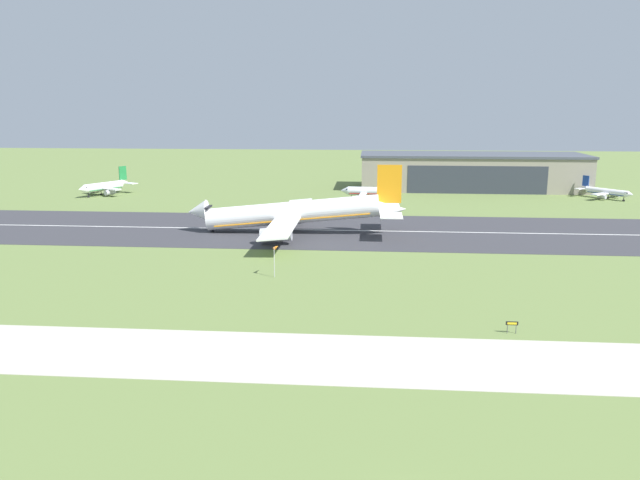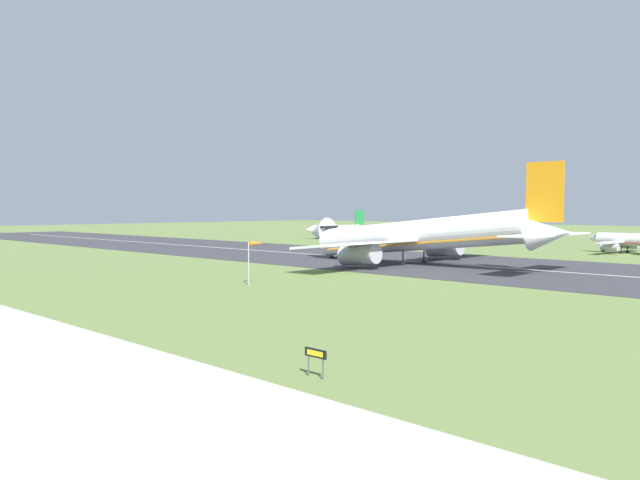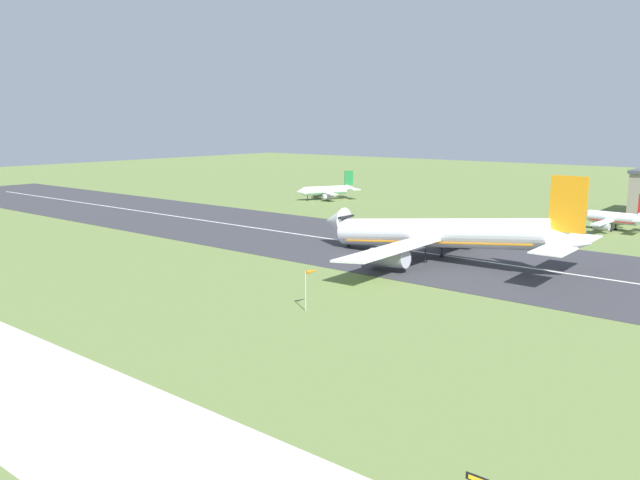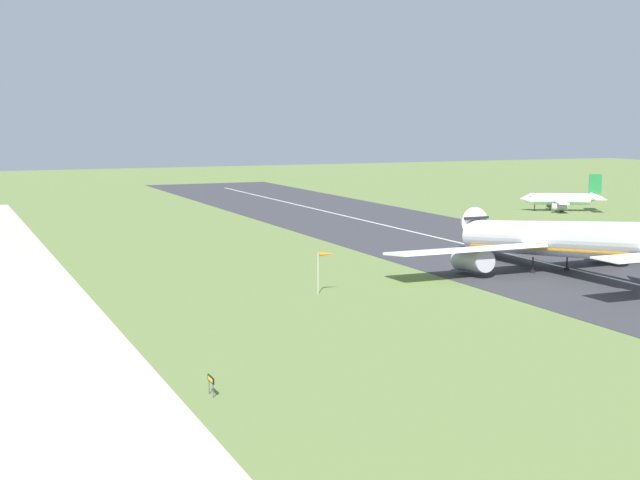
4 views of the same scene
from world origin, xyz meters
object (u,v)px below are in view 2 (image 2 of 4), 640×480
at_px(airplane_landing, 417,236).
at_px(airplane_parked_centre, 625,240).
at_px(windsock_pole, 256,246).
at_px(airplane_parked_east, 336,230).
at_px(runway_sign, 316,356).

distance_m(airplane_landing, airplane_parked_centre, 61.71).
xyz_separation_m(airplane_landing, windsock_pole, (1.57, -40.94, 0.08)).
bearing_deg(airplane_landing, airplane_parked_centre, 72.99).
distance_m(airplane_parked_east, windsock_pole, 131.81).
bearing_deg(airplane_parked_centre, airplane_parked_east, 177.13).
bearing_deg(airplane_parked_east, runway_sign, -48.21).
height_order(airplane_parked_centre, airplane_parked_east, airplane_parked_east).
bearing_deg(runway_sign, windsock_pole, 143.95).
xyz_separation_m(airplane_landing, airplane_parked_centre, (18.04, 58.98, -2.13)).
relative_size(airplane_landing, airplane_parked_centre, 2.34).
bearing_deg(windsock_pole, airplane_landing, 92.19).
distance_m(airplane_parked_centre, runway_sign, 130.36).
relative_size(airplane_landing, windsock_pole, 9.50).
height_order(windsock_pole, runway_sign, windsock_pole).
bearing_deg(airplane_landing, airplane_parked_east, 140.86).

